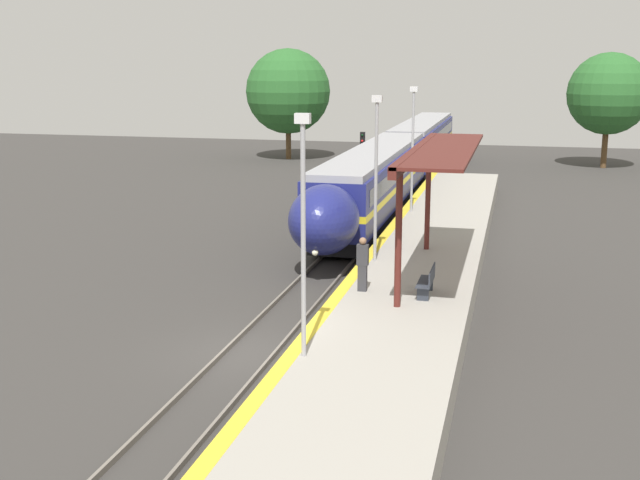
{
  "coord_description": "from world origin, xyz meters",
  "views": [
    {
      "loc": [
        7.07,
        -20.35,
        8.13
      ],
      "look_at": [
        0.58,
        5.85,
        2.07
      ],
      "focal_mm": 45.0,
      "sensor_mm": 36.0,
      "label": 1
    }
  ],
  "objects_px": {
    "person_waiting": "(363,263)",
    "lamppost_far": "(413,142)",
    "platform_bench": "(428,281)",
    "lamppost_mid": "(376,169)",
    "lamppost_near": "(303,222)",
    "railway_signal": "(362,158)",
    "train": "(400,160)"
  },
  "relations": [
    {
      "from": "train",
      "to": "lamppost_far",
      "type": "relative_size",
      "value": 7.27
    },
    {
      "from": "platform_bench",
      "to": "lamppost_far",
      "type": "distance_m",
      "value": 14.53
    },
    {
      "from": "train",
      "to": "lamppost_mid",
      "type": "bearing_deg",
      "value": -84.07
    },
    {
      "from": "platform_bench",
      "to": "lamppost_mid",
      "type": "xyz_separation_m",
      "value": [
        -2.39,
        4.04,
        2.9
      ]
    },
    {
      "from": "person_waiting",
      "to": "lamppost_mid",
      "type": "relative_size",
      "value": 0.29
    },
    {
      "from": "lamppost_mid",
      "to": "lamppost_far",
      "type": "distance_m",
      "value": 9.99
    },
    {
      "from": "lamppost_near",
      "to": "person_waiting",
      "type": "bearing_deg",
      "value": 86.94
    },
    {
      "from": "lamppost_near",
      "to": "lamppost_far",
      "type": "height_order",
      "value": "same"
    },
    {
      "from": "railway_signal",
      "to": "lamppost_far",
      "type": "height_order",
      "value": "lamppost_far"
    },
    {
      "from": "lamppost_far",
      "to": "train",
      "type": "bearing_deg",
      "value": 101.23
    },
    {
      "from": "train",
      "to": "platform_bench",
      "type": "xyz_separation_m",
      "value": [
        4.56,
        -24.98,
        -0.67
      ]
    },
    {
      "from": "railway_signal",
      "to": "lamppost_mid",
      "type": "height_order",
      "value": "lamppost_mid"
    },
    {
      "from": "platform_bench",
      "to": "lamppost_mid",
      "type": "distance_m",
      "value": 5.52
    },
    {
      "from": "person_waiting",
      "to": "lamppost_far",
      "type": "xyz_separation_m",
      "value": [
        -0.32,
        14.02,
        2.47
      ]
    },
    {
      "from": "platform_bench",
      "to": "lamppost_far",
      "type": "height_order",
      "value": "lamppost_far"
    },
    {
      "from": "lamppost_far",
      "to": "platform_bench",
      "type": "bearing_deg",
      "value": -80.34
    },
    {
      "from": "person_waiting",
      "to": "railway_signal",
      "type": "bearing_deg",
      "value": 101.0
    },
    {
      "from": "person_waiting",
      "to": "railway_signal",
      "type": "relative_size",
      "value": 0.43
    },
    {
      "from": "railway_signal",
      "to": "lamppost_near",
      "type": "height_order",
      "value": "lamppost_near"
    },
    {
      "from": "lamppost_near",
      "to": "lamppost_far",
      "type": "distance_m",
      "value": 19.98
    },
    {
      "from": "person_waiting",
      "to": "lamppost_far",
      "type": "relative_size",
      "value": 0.29
    },
    {
      "from": "train",
      "to": "lamppost_mid",
      "type": "relative_size",
      "value": 7.27
    },
    {
      "from": "train",
      "to": "lamppost_near",
      "type": "bearing_deg",
      "value": -85.98
    },
    {
      "from": "person_waiting",
      "to": "platform_bench",
      "type": "bearing_deg",
      "value": -0.51
    },
    {
      "from": "platform_bench",
      "to": "railway_signal",
      "type": "xyz_separation_m",
      "value": [
        -6.47,
        22.62,
        1.01
      ]
    },
    {
      "from": "train",
      "to": "lamppost_far",
      "type": "distance_m",
      "value": 11.38
    },
    {
      "from": "platform_bench",
      "to": "lamppost_near",
      "type": "xyz_separation_m",
      "value": [
        -2.39,
        -5.95,
        2.9
      ]
    },
    {
      "from": "railway_signal",
      "to": "lamppost_far",
      "type": "distance_m",
      "value": 9.69
    },
    {
      "from": "railway_signal",
      "to": "lamppost_mid",
      "type": "xyz_separation_m",
      "value": [
        4.08,
        -18.58,
        1.89
      ]
    },
    {
      "from": "train",
      "to": "lamppost_near",
      "type": "height_order",
      "value": "lamppost_near"
    },
    {
      "from": "platform_bench",
      "to": "lamppost_mid",
      "type": "height_order",
      "value": "lamppost_mid"
    },
    {
      "from": "lamppost_mid",
      "to": "lamppost_far",
      "type": "bearing_deg",
      "value": 90.0
    }
  ]
}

